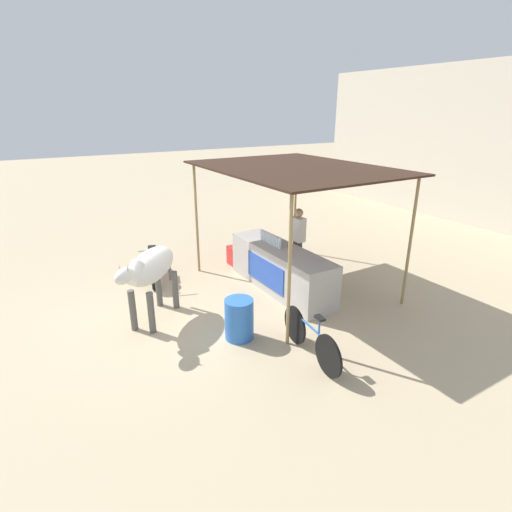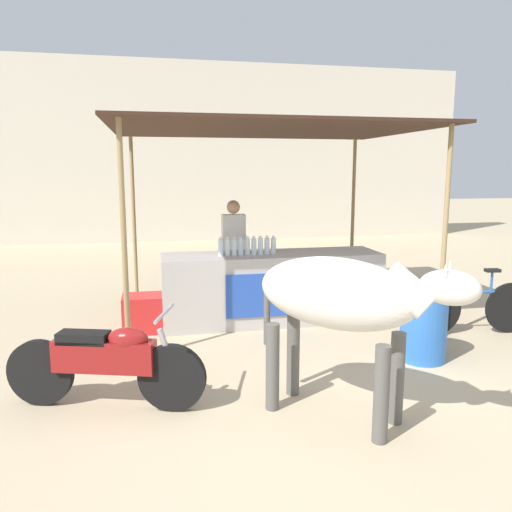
{
  "view_description": "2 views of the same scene",
  "coord_description": "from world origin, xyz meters",
  "views": [
    {
      "loc": [
        6.67,
        -2.43,
        3.79
      ],
      "look_at": [
        0.15,
        1.47,
        0.96
      ],
      "focal_mm": 28.0,
      "sensor_mm": 36.0,
      "label": 1
    },
    {
      "loc": [
        -1.57,
        -4.37,
        2.07
      ],
      "look_at": [
        -0.35,
        1.59,
        1.04
      ],
      "focal_mm": 35.0,
      "sensor_mm": 36.0,
      "label": 2
    }
  ],
  "objects": [
    {
      "name": "stall_counter",
      "position": [
        0.0,
        2.2,
        0.48
      ],
      "size": [
        3.0,
        0.82,
        0.96
      ],
      "color": "#B2ADA8",
      "rests_on": "ground"
    },
    {
      "name": "motorcycle_parked",
      "position": [
        -2.01,
        -0.04,
        0.43
      ],
      "size": [
        1.74,
        0.73,
        0.9
      ],
      "color": "black",
      "rests_on": "ground"
    },
    {
      "name": "vendor_behind_counter",
      "position": [
        -0.41,
        2.95,
        0.85
      ],
      "size": [
        0.34,
        0.22,
        1.65
      ],
      "color": "#383842",
      "rests_on": "ground"
    },
    {
      "name": "water_barrel",
      "position": [
        1.31,
        0.45,
        0.37
      ],
      "size": [
        0.5,
        0.5,
        0.73
      ],
      "primitive_type": "cylinder",
      "color": "blue",
      "rests_on": "ground"
    },
    {
      "name": "bicycle_leaning",
      "position": [
        2.41,
        1.14,
        0.35
      ],
      "size": [
        1.65,
        0.22,
        0.85
      ],
      "color": "black",
      "rests_on": "ground"
    },
    {
      "name": "water_bottle_row",
      "position": [
        -0.35,
        2.15,
        1.07
      ],
      "size": [
        0.79,
        0.07,
        0.25
      ],
      "color": "silver",
      "rests_on": "stall_counter"
    },
    {
      "name": "building_wall_far",
      "position": [
        0.0,
        10.86,
        2.61
      ],
      "size": [
        16.0,
        0.5,
        5.22
      ],
      "primitive_type": "cube",
      "color": "beige",
      "rests_on": "ground"
    },
    {
      "name": "cooler_box",
      "position": [
        -1.71,
        2.1,
        0.24
      ],
      "size": [
        0.6,
        0.44,
        0.48
      ],
      "primitive_type": "cube",
      "color": "red",
      "rests_on": "ground"
    },
    {
      "name": "stall_awning",
      "position": [
        0.0,
        2.5,
        2.56
      ],
      "size": [
        4.2,
        3.2,
        2.66
      ],
      "color": "#382319",
      "rests_on": "ground"
    },
    {
      "name": "ground_plane",
      "position": [
        0.0,
        0.0,
        0.0
      ],
      "size": [
        60.0,
        60.0,
        0.0
      ],
      "primitive_type": "plane",
      "color": "tan"
    },
    {
      "name": "cow",
      "position": [
        -0.08,
        -0.63,
        1.03
      ],
      "size": [
        1.54,
        1.55,
        1.44
      ],
      "color": "silver",
      "rests_on": "ground"
    }
  ]
}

